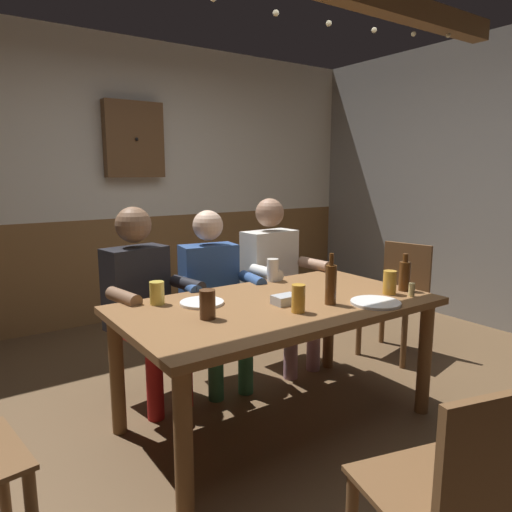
# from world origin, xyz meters

# --- Properties ---
(ground_plane) EXTENTS (6.45, 6.45, 0.00)m
(ground_plane) POSITION_xyz_m (0.00, 0.00, 0.00)
(ground_plane) COLOR brown
(back_wall_upper) EXTENTS (5.37, 0.12, 1.68)m
(back_wall_upper) POSITION_xyz_m (0.00, 2.39, 1.85)
(back_wall_upper) COLOR silver
(back_wall_wainscot) EXTENTS (5.37, 0.12, 1.01)m
(back_wall_wainscot) POSITION_xyz_m (0.00, 2.39, 0.50)
(back_wall_wainscot) COLOR brown
(back_wall_wainscot) RESTS_ON ground_plane
(dining_table) EXTENTS (1.75, 0.99, 0.73)m
(dining_table) POSITION_xyz_m (0.00, -0.11, 0.63)
(dining_table) COLOR brown
(dining_table) RESTS_ON ground_plane
(person_0) EXTENTS (0.57, 0.56, 1.24)m
(person_0) POSITION_xyz_m (-0.51, 0.62, 0.68)
(person_0) COLOR black
(person_0) RESTS_ON ground_plane
(person_1) EXTENTS (0.56, 0.56, 1.19)m
(person_1) POSITION_xyz_m (-0.01, 0.60, 0.65)
(person_1) COLOR #2D4C84
(person_1) RESTS_ON ground_plane
(person_2) EXTENTS (0.57, 0.55, 1.25)m
(person_2) POSITION_xyz_m (0.53, 0.61, 0.69)
(person_2) COLOR silver
(person_2) RESTS_ON ground_plane
(chair_empty_near_right) EXTENTS (0.52, 0.52, 0.88)m
(chair_empty_near_right) POSITION_xyz_m (1.46, 0.21, 0.48)
(chair_empty_near_right) COLOR brown
(chair_empty_near_right) RESTS_ON ground_plane
(chair_empty_near_left) EXTENTS (0.54, 0.54, 0.88)m
(chair_empty_near_left) POSITION_xyz_m (-0.35, -1.45, 0.48)
(chair_empty_near_left) COLOR brown
(chair_empty_near_left) RESTS_ON ground_plane
(table_candle) EXTENTS (0.04, 0.04, 0.08)m
(table_candle) POSITION_xyz_m (0.72, -0.46, 0.77)
(table_candle) COLOR #F9E08C
(table_candle) RESTS_ON dining_table
(condiment_caddy) EXTENTS (0.14, 0.10, 0.05)m
(condiment_caddy) POSITION_xyz_m (0.01, -0.16, 0.75)
(condiment_caddy) COLOR #B2B7BC
(condiment_caddy) RESTS_ON dining_table
(plate_0) EXTENTS (0.28, 0.28, 0.01)m
(plate_0) POSITION_xyz_m (0.42, -0.45, 0.73)
(plate_0) COLOR white
(plate_0) RESTS_ON dining_table
(plate_1) EXTENTS (0.24, 0.24, 0.01)m
(plate_1) POSITION_xyz_m (-0.37, 0.10, 0.73)
(plate_1) COLOR white
(plate_1) RESTS_ON dining_table
(bottle_0) EXTENTS (0.07, 0.07, 0.23)m
(bottle_0) POSITION_xyz_m (0.80, -0.34, 0.82)
(bottle_0) COLOR #593314
(bottle_0) RESTS_ON dining_table
(bottle_1) EXTENTS (0.06, 0.06, 0.29)m
(bottle_1) POSITION_xyz_m (0.21, -0.31, 0.84)
(bottle_1) COLOR #593314
(bottle_1) RESTS_ON dining_table
(pint_glass_0) EXTENTS (0.07, 0.07, 0.15)m
(pint_glass_0) POSITION_xyz_m (-0.03, -0.32, 0.80)
(pint_glass_0) COLOR gold
(pint_glass_0) RESTS_ON dining_table
(pint_glass_1) EXTENTS (0.08, 0.08, 0.13)m
(pint_glass_1) POSITION_xyz_m (-0.57, 0.24, 0.79)
(pint_glass_1) COLOR #E5C64C
(pint_glass_1) RESTS_ON dining_table
(pint_glass_2) EXTENTS (0.08, 0.08, 0.15)m
(pint_glass_2) POSITION_xyz_m (-0.47, -0.15, 0.80)
(pint_glass_2) COLOR #4C2D19
(pint_glass_2) RESTS_ON dining_table
(pint_glass_3) EXTENTS (0.08, 0.08, 0.15)m
(pint_glass_3) POSITION_xyz_m (0.28, 0.32, 0.80)
(pint_glass_3) COLOR white
(pint_glass_3) RESTS_ON dining_table
(pint_glass_4) EXTENTS (0.08, 0.08, 0.14)m
(pint_glass_4) POSITION_xyz_m (0.66, -0.35, 0.80)
(pint_glass_4) COLOR gold
(pint_glass_4) RESTS_ON dining_table
(wall_dart_cabinet) EXTENTS (0.56, 0.15, 0.70)m
(wall_dart_cabinet) POSITION_xyz_m (0.09, 2.26, 1.75)
(wall_dart_cabinet) COLOR brown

